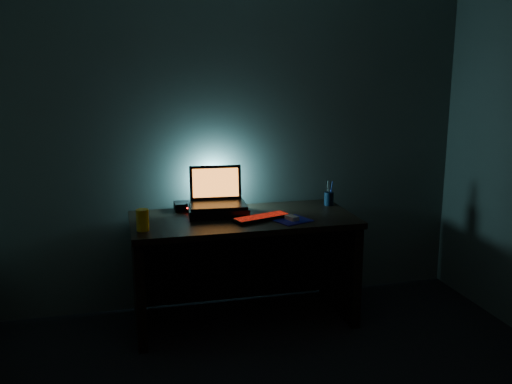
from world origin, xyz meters
TOP-DOWN VIEW (x-y plane):
  - room at (0.00, 0.00)m, footprint 3.50×4.00m
  - desk at (0.00, 1.67)m, footprint 1.50×0.70m
  - riser at (-0.16, 1.72)m, footprint 0.42×0.33m
  - laptop at (-0.15, 1.77)m, footprint 0.40×0.31m
  - keyboard at (0.10, 1.53)m, footprint 0.41×0.24m
  - mousepad at (0.29, 1.46)m, footprint 0.28×0.27m
  - mouse at (0.29, 1.46)m, footprint 0.08×0.10m
  - pen_cup at (0.68, 1.79)m, footprint 0.07×0.07m
  - juice_glass at (-0.67, 1.46)m, footprint 0.10×0.10m
  - router at (-0.35, 1.91)m, footprint 0.16×0.14m

SIDE VIEW (x-z plane):
  - desk at x=0.00m, z-range 0.12..0.87m
  - mousepad at x=0.29m, z-range 0.75..0.75m
  - keyboard at x=0.10m, z-range 0.75..0.77m
  - mouse at x=0.29m, z-range 0.75..0.78m
  - router at x=-0.35m, z-range 0.75..0.80m
  - riser at x=-0.16m, z-range 0.75..0.81m
  - pen_cup at x=0.68m, z-range 0.75..0.85m
  - juice_glass at x=-0.67m, z-range 0.75..0.88m
  - laptop at x=-0.15m, z-range 0.74..1.00m
  - room at x=0.00m, z-range 0.00..2.50m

